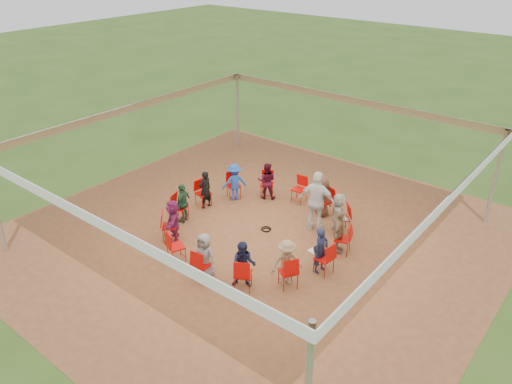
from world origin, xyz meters
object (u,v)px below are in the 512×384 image
Objects in this scene: person_seated_0 at (321,250)px; person_seated_1 at (339,232)px; chair_9 at (169,226)px; person_seated_5 at (234,182)px; chair_13 at (288,272)px; person_seated_7 at (183,203)px; chair_0 at (324,258)px; chair_3 at (326,201)px; chair_2 at (342,218)px; person_seated_3 at (323,197)px; chair_5 at (267,184)px; person_seated_2 at (338,213)px; person_seated_4 at (267,181)px; person_seated_10 at (244,265)px; chair_12 at (243,274)px; person_seated_9 at (205,256)px; person_seated_11 at (287,263)px; chair_6 at (234,186)px; chair_7 at (203,194)px; chair_4 at (299,190)px; person_seated_8 at (173,220)px; laptop at (316,249)px; chair_8 at (180,207)px; standing_person at (317,202)px; chair_10 at (176,247)px; person_seated_6 at (205,190)px; cable_coil at (266,229)px; chair_11 at (202,265)px; chair_1 at (343,239)px.

person_seated_1 is at bearing 12.86° from person_seated_0.
person_seated_0 is 1.00× the size of person_seated_1.
chair_9 is 3.06m from person_seated_5.
chair_13 is 4.42m from person_seated_7.
chair_3 is at bearing 38.57° from chair_0.
chair_2 is 0.71× the size of person_seated_7.
chair_3 is 0.71× the size of person_seated_3.
person_seated_1 is at bearing 161.02° from chair_2.
chair_5 is at bearing 64.29° from chair_0.
chair_0 is 0.71× the size of person_seated_2.
person_seated_0 is at bearing 18.98° from chair_13.
person_seated_4 is 1.00× the size of person_seated_10.
person_seated_9 is at bearing 161.02° from chair_12.
chair_2 is 3.06m from person_seated_11.
chair_3 is 3.13m from chair_6.
chair_3 is 1.00× the size of chair_7.
person_seated_9 is (0.44, -4.88, 0.19)m from chair_4.
person_seated_8 is at bearing 127.45° from chair_13.
chair_0 is at bearing 141.43° from chair_3.
person_seated_1 is (1.39, -1.61, 0.19)m from chair_3.
chair_2 is at bearing 167.14° from chair_3.
chair_9 is at bearing 129.69° from person_seated_11.
person_seated_0 is at bearing -90.00° from laptop.
person_seated_1 is (4.76, 0.40, 0.19)m from chair_7.
chair_0 and chair_5 have the same top height.
person_seated_8 is 4.17m from laptop.
chair_8 is 4.91m from person_seated_1.
chair_5 is 1.12m from chair_6.
standing_person is 5.29× the size of laptop.
laptop is at bearing 21.52° from person_seated_11.
chair_5 is 1.00× the size of chair_8.
chair_13 is (3.91, 0.35, 0.00)m from chair_9.
chair_13 is at bearing 38.57° from chair_10.
standing_person is (0.28, -1.01, 0.50)m from chair_3.
person_seated_6 is at bearing 90.00° from chair_0.
person_seated_0 is (0.27, 1.06, 0.19)m from chair_13.
chair_10 is 2.94m from cable_coil.
person_seated_11 is at bearing 18.98° from chair_12.
chair_5 is 4.53m from chair_10.
person_seated_7 is 2.65m from cable_coil.
chair_3 is 0.71× the size of person_seated_2.
chair_11 is 2.96m from cable_coil.
person_seated_6 reaches higher than chair_3.
person_seated_3 is at bearing 102.86° from person_seated_8.
chair_5 is 4.28m from laptop.
person_seated_4 is (-3.62, 1.28, 0.19)m from chair_1.
person_seated_10 reaches higher than chair_0.
person_seated_2 is (1.50, 4.16, 0.19)m from chair_11.
standing_person is at bearing 123.91° from person_seated_5.
chair_0 is 4.42m from person_seated_4.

